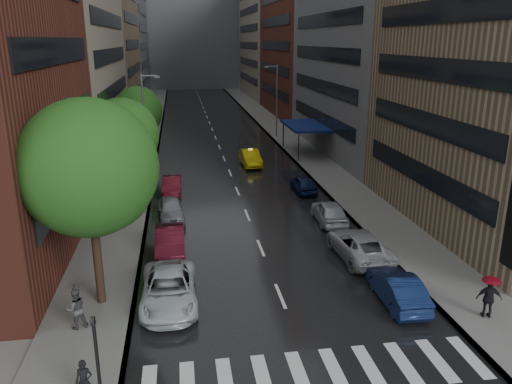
# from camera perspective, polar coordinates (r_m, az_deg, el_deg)

# --- Properties ---
(ground) EXTENTS (220.00, 220.00, 0.00)m
(ground) POSITION_cam_1_polar(r_m,az_deg,el_deg) (21.86, 4.99, -16.78)
(ground) COLOR gray
(ground) RESTS_ON ground
(road) EXTENTS (14.00, 140.00, 0.01)m
(road) POSITION_cam_1_polar(r_m,az_deg,el_deg) (68.82, -4.90, 6.83)
(road) COLOR black
(road) RESTS_ON ground
(sidewalk_left) EXTENTS (4.00, 140.00, 0.15)m
(sidewalk_left) POSITION_cam_1_polar(r_m,az_deg,el_deg) (68.80, -12.45, 6.55)
(sidewalk_left) COLOR gray
(sidewalk_left) RESTS_ON ground
(sidewalk_right) EXTENTS (4.00, 140.00, 0.15)m
(sidewalk_right) POSITION_cam_1_polar(r_m,az_deg,el_deg) (69.98, 2.52, 7.11)
(sidewalk_right) COLOR gray
(sidewalk_right) RESTS_ON ground
(crosswalk) EXTENTS (13.15, 2.80, 0.01)m
(crosswalk) POSITION_cam_1_polar(r_m,az_deg,el_deg) (20.32, 6.98, -19.76)
(crosswalk) COLOR silver
(crosswalk) RESTS_ON ground
(buildings_left) EXTENTS (8.00, 108.00, 38.00)m
(buildings_left) POSITION_cam_1_polar(r_m,az_deg,el_deg) (77.18, -17.57, 19.17)
(buildings_left) COLOR maroon
(buildings_left) RESTS_ON ground
(buildings_right) EXTENTS (8.05, 109.10, 36.00)m
(buildings_right) POSITION_cam_1_polar(r_m,az_deg,el_deg) (76.88, 6.29, 19.11)
(buildings_right) COLOR #937A5B
(buildings_right) RESTS_ON ground
(building_far) EXTENTS (40.00, 14.00, 32.00)m
(building_far) POSITION_cam_1_polar(r_m,az_deg,el_deg) (135.72, -7.26, 18.56)
(building_far) COLOR slate
(building_far) RESTS_ON ground
(tree_near) EXTENTS (6.16, 6.16, 9.82)m
(tree_near) POSITION_cam_1_polar(r_m,az_deg,el_deg) (23.14, -18.61, 2.60)
(tree_near) COLOR #382619
(tree_near) RESTS_ON ground
(tree_mid) EXTENTS (5.21, 5.21, 8.30)m
(tree_mid) POSITION_cam_1_polar(r_m,az_deg,el_deg) (36.58, -15.09, 6.29)
(tree_mid) COLOR #382619
(tree_mid) RESTS_ON ground
(tree_far) EXTENTS (4.83, 4.83, 7.69)m
(tree_far) POSITION_cam_1_polar(r_m,az_deg,el_deg) (52.46, -13.31, 9.07)
(tree_far) COLOR #382619
(tree_far) RESTS_ON ground
(taxi) EXTENTS (1.86, 4.85, 1.58)m
(taxi) POSITION_cam_1_polar(r_m,az_deg,el_deg) (50.02, -0.65, 3.93)
(taxi) COLOR yellow
(taxi) RESTS_ON ground
(parked_cars_left) EXTENTS (2.59, 22.95, 1.57)m
(parked_cars_left) POSITION_cam_1_polar(r_m,az_deg,el_deg) (30.48, -9.77, -5.14)
(parked_cars_left) COLOR silver
(parked_cars_left) RESTS_ON ground
(parked_cars_right) EXTENTS (2.77, 22.83, 1.56)m
(parked_cars_right) POSITION_cam_1_polar(r_m,az_deg,el_deg) (31.77, 10.13, -4.24)
(parked_cars_right) COLOR #0F1E49
(parked_cars_right) RESTS_ON ground
(ped_bag_walker) EXTENTS (0.65, 0.46, 1.58)m
(ped_bag_walker) POSITION_cam_1_polar(r_m,az_deg,el_deg) (19.19, -18.98, -19.86)
(ped_bag_walker) COLOR black
(ped_bag_walker) RESTS_ON sidewalk_left
(ped_black_umbrella) EXTENTS (1.10, 1.00, 2.09)m
(ped_black_umbrella) POSITION_cam_1_polar(r_m,az_deg,el_deg) (23.16, -19.96, -11.78)
(ped_black_umbrella) COLOR #46474B
(ped_black_umbrella) RESTS_ON sidewalk_left
(ped_red_umbrella) EXTENTS (1.17, 0.82, 2.01)m
(ped_red_umbrella) POSITION_cam_1_polar(r_m,az_deg,el_deg) (24.91, 25.15, -10.44)
(ped_red_umbrella) COLOR black
(ped_red_umbrella) RESTS_ON sidewalk_right
(traffic_light) EXTENTS (0.18, 0.15, 3.45)m
(traffic_light) POSITION_cam_1_polar(r_m,az_deg,el_deg) (18.06, -17.76, -17.18)
(traffic_light) COLOR black
(traffic_light) RESTS_ON sidewalk_left
(street_lamp_left) EXTENTS (1.74, 0.22, 9.00)m
(street_lamp_left) POSITION_cam_1_polar(r_m,az_deg,el_deg) (48.24, -12.58, 8.00)
(street_lamp_left) COLOR gray
(street_lamp_left) RESTS_ON sidewalk_left
(street_lamp_right) EXTENTS (1.74, 0.22, 9.00)m
(street_lamp_right) POSITION_cam_1_polar(r_m,az_deg,el_deg) (64.19, 2.32, 10.55)
(street_lamp_right) COLOR gray
(street_lamp_right) RESTS_ON sidewalk_right
(awning) EXTENTS (4.00, 8.00, 3.12)m
(awning) POSITION_cam_1_polar(r_m,az_deg,el_deg) (55.05, 5.61, 7.55)
(awning) COLOR navy
(awning) RESTS_ON sidewalk_right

